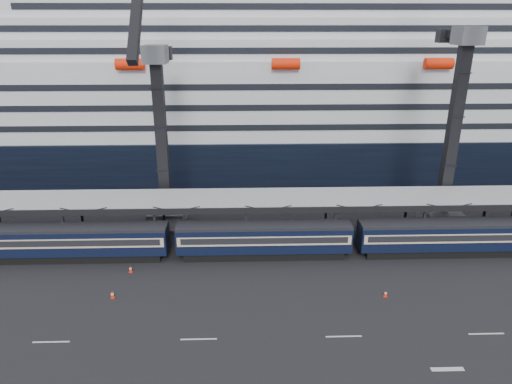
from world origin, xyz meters
TOP-DOWN VIEW (x-y plane):
  - ground at (0.00, 0.00)m, footprint 260.00×260.00m
  - lane_markings at (8.15, -5.23)m, footprint 111.00×4.27m
  - train at (-4.65, 10.00)m, footprint 133.05×3.00m
  - canopy at (0.00, 14.00)m, footprint 130.00×6.25m
  - cruise_ship at (-1.08, 45.99)m, footprint 214.09×28.84m
  - crane_dark_near at (-20.00, 18.59)m, footprint 4.50×17.75m
  - crane_dark_mid at (15.00, 17.59)m, footprint 4.50×18.24m
  - traffic_cone_b at (-22.02, 6.96)m, footprint 0.38×0.38m
  - traffic_cone_c at (-22.65, 2.24)m, footprint 0.38×0.38m
  - traffic_cone_d at (3.18, 1.73)m, footprint 0.34×0.34m

SIDE VIEW (x-z plane):
  - ground at x=0.00m, z-range 0.00..0.00m
  - lane_markings at x=8.15m, z-range 0.00..0.02m
  - traffic_cone_d at x=3.18m, z-range 0.00..0.68m
  - traffic_cone_b at x=-22.02m, z-range 0.00..0.75m
  - traffic_cone_c at x=-22.65m, z-range 0.00..0.76m
  - train at x=-4.65m, z-range 0.18..4.23m
  - canopy at x=0.00m, z-range 2.49..8.01m
  - crane_dark_near at x=-20.00m, z-range -5.61..29.47m
  - cruise_ship at x=-1.08m, z-range -4.66..29.34m
  - crane_dark_mid at x=15.00m, z-range -6.46..33.18m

